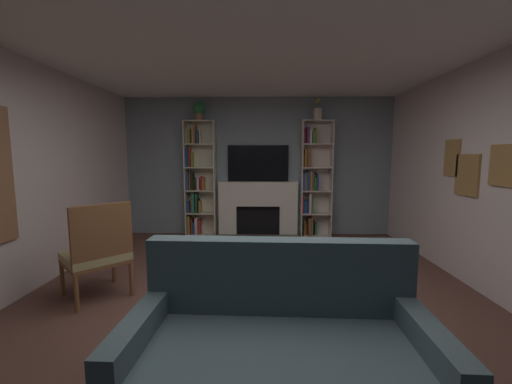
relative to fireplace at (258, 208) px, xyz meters
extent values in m
plane|color=brown|center=(0.00, -3.08, -0.53)|extent=(7.64, 7.64, 0.00)
cube|color=gray|center=(0.00, 0.13, 0.77)|extent=(5.17, 0.06, 2.61)
cube|color=#9F743F|center=(2.51, -2.74, 0.90)|extent=(0.03, 0.38, 0.42)
cube|color=#96865B|center=(2.50, -2.74, 0.90)|extent=(0.01, 0.32, 0.36)
cube|color=#9F743F|center=(2.51, -2.18, 0.77)|extent=(0.03, 0.42, 0.49)
cube|color=#49659E|center=(2.50, -2.18, 0.77)|extent=(0.01, 0.36, 0.43)
cube|color=#9F743F|center=(2.51, -1.86, 0.97)|extent=(0.03, 0.30, 0.47)
cube|color=#86965A|center=(2.50, -1.86, 0.97)|extent=(0.01, 0.24, 0.41)
cube|color=white|center=(0.00, -3.08, 2.11)|extent=(5.17, 6.49, 0.06)
cube|color=white|center=(-0.58, 0.01, -0.25)|extent=(0.34, 0.19, 0.57)
cube|color=white|center=(0.58, 0.01, -0.25)|extent=(0.34, 0.19, 0.57)
cube|color=white|center=(0.00, 0.01, 0.27)|extent=(1.50, 0.19, 0.46)
cube|color=black|center=(0.00, 0.06, -0.25)|extent=(0.82, 0.08, 0.57)
cube|color=#595149|center=(0.00, -0.24, -0.52)|extent=(1.60, 0.30, 0.03)
cube|color=black|center=(0.00, 0.07, 0.84)|extent=(1.15, 0.06, 0.68)
cube|color=beige|center=(-1.36, -0.04, 0.55)|extent=(0.02, 0.27, 2.16)
cube|color=beige|center=(-0.81, -0.04, 0.55)|extent=(0.02, 0.27, 2.16)
cube|color=beige|center=(-1.09, 0.09, 0.55)|extent=(0.57, 0.02, 2.16)
cube|color=beige|center=(-1.09, -0.04, -0.52)|extent=(0.53, 0.27, 0.02)
cube|color=olive|center=(-1.32, -0.01, -0.33)|extent=(0.04, 0.19, 0.37)
cube|color=#A62F2D|center=(-1.27, 0.01, -0.37)|extent=(0.03, 0.15, 0.30)
cube|color=#1D5399|center=(-1.23, 0.00, -0.40)|extent=(0.04, 0.16, 0.23)
cube|color=beige|center=(-1.18, -0.03, -0.35)|extent=(0.04, 0.22, 0.32)
cube|color=#A7312E|center=(-1.13, 0.00, -0.38)|extent=(0.04, 0.16, 0.27)
cube|color=beige|center=(-1.09, -0.04, -0.10)|extent=(0.53, 0.27, 0.02)
cube|color=navy|center=(-1.32, -0.01, 0.02)|extent=(0.04, 0.18, 0.22)
cube|color=brown|center=(-1.27, 0.00, 0.03)|extent=(0.03, 0.17, 0.25)
cube|color=#347452|center=(-1.22, -0.03, 0.10)|extent=(0.04, 0.22, 0.37)
cube|color=#206341|center=(-1.17, 0.00, 0.09)|extent=(0.03, 0.17, 0.37)
cube|color=black|center=(-1.14, 0.00, 0.04)|extent=(0.02, 0.17, 0.26)
cube|color=#A37935|center=(-1.10, -0.02, 0.02)|extent=(0.03, 0.20, 0.22)
cube|color=beige|center=(-1.09, -0.04, 0.33)|extent=(0.53, 0.27, 0.02)
cube|color=navy|center=(-1.32, -0.01, 0.51)|extent=(0.04, 0.19, 0.33)
cube|color=brown|center=(-1.28, 0.00, 0.50)|extent=(0.03, 0.17, 0.32)
cube|color=black|center=(-1.24, -0.02, 0.51)|extent=(0.03, 0.19, 0.33)
cube|color=black|center=(-1.19, 0.00, 0.45)|extent=(0.04, 0.17, 0.22)
cube|color=beige|center=(-1.13, -0.01, 0.45)|extent=(0.04, 0.18, 0.22)
cube|color=#B91F33|center=(-1.08, 0.00, 0.47)|extent=(0.04, 0.15, 0.25)
cube|color=#A4712E|center=(-1.03, -0.03, 0.46)|extent=(0.02, 0.23, 0.24)
cube|color=beige|center=(-1.09, -0.04, 0.77)|extent=(0.53, 0.27, 0.02)
cube|color=navy|center=(-1.32, -0.01, 0.95)|extent=(0.04, 0.19, 0.35)
cube|color=red|center=(-1.29, 0.01, 0.95)|extent=(0.03, 0.15, 0.36)
cube|color=olive|center=(-1.24, 0.00, 0.92)|extent=(0.03, 0.16, 0.28)
cube|color=beige|center=(-1.09, -0.04, 1.20)|extent=(0.53, 0.27, 0.02)
cube|color=beige|center=(-1.32, 0.00, 1.35)|extent=(0.04, 0.16, 0.28)
cube|color=olive|center=(-1.27, -0.03, 1.34)|extent=(0.04, 0.22, 0.26)
cube|color=beige|center=(-1.21, 0.00, 1.38)|extent=(0.04, 0.15, 0.34)
cube|color=#985930|center=(-1.16, -0.03, 1.39)|extent=(0.02, 0.22, 0.36)
cube|color=#2E527E|center=(-1.12, -0.01, 1.33)|extent=(0.03, 0.18, 0.24)
cube|color=beige|center=(-1.08, 0.00, 1.35)|extent=(0.03, 0.16, 0.28)
cube|color=beige|center=(-1.09, -0.04, 1.62)|extent=(0.53, 0.27, 0.02)
cube|color=silver|center=(0.81, -0.05, 0.55)|extent=(0.02, 0.29, 2.16)
cube|color=silver|center=(1.36, -0.05, 0.55)|extent=(0.02, 0.29, 2.16)
cube|color=silver|center=(1.09, 0.09, 0.55)|extent=(0.57, 0.02, 2.16)
cube|color=silver|center=(1.09, -0.05, -0.52)|extent=(0.53, 0.29, 0.02)
cube|color=black|center=(0.85, -0.04, -0.33)|extent=(0.03, 0.24, 0.37)
cube|color=#A47832|center=(0.88, -0.03, -0.37)|extent=(0.02, 0.22, 0.28)
cube|color=#A7362A|center=(0.93, 0.00, -0.40)|extent=(0.02, 0.17, 0.23)
cube|color=brown|center=(0.97, -0.04, -0.35)|extent=(0.04, 0.24, 0.33)
cube|color=#996233|center=(1.02, -0.03, -0.33)|extent=(0.03, 0.22, 0.36)
cube|color=black|center=(1.05, 0.00, -0.37)|extent=(0.03, 0.17, 0.29)
cube|color=#2A7047|center=(1.10, 0.00, -0.40)|extent=(0.03, 0.17, 0.23)
cube|color=silver|center=(1.09, -0.05, -0.10)|extent=(0.53, 0.29, 0.02)
cube|color=#B22334|center=(0.85, -0.02, 0.06)|extent=(0.03, 0.20, 0.31)
cube|color=#1B5696|center=(0.89, -0.02, 0.03)|extent=(0.04, 0.20, 0.24)
cube|color=navy|center=(0.94, -0.01, 0.03)|extent=(0.02, 0.19, 0.24)
cube|color=beige|center=(0.98, -0.03, 0.09)|extent=(0.04, 0.23, 0.37)
cube|color=#267F3B|center=(1.02, -0.03, 0.07)|extent=(0.02, 0.23, 0.32)
cube|color=silver|center=(1.09, -0.05, 0.33)|extent=(0.53, 0.29, 0.02)
cube|color=#264998|center=(0.85, -0.04, 0.50)|extent=(0.04, 0.24, 0.31)
cube|color=olive|center=(0.89, -0.02, 0.51)|extent=(0.03, 0.21, 0.33)
cube|color=#2F3F8B|center=(0.94, -0.02, 0.52)|extent=(0.04, 0.20, 0.36)
cube|color=#A6843C|center=(0.99, -0.03, 0.52)|extent=(0.03, 0.21, 0.36)
cube|color=#985135|center=(1.03, -0.01, 0.49)|extent=(0.03, 0.18, 0.29)
cube|color=#2A7E3B|center=(1.06, -0.03, 0.46)|extent=(0.03, 0.23, 0.24)
cube|color=#334380|center=(1.11, -0.04, 0.50)|extent=(0.03, 0.23, 0.32)
cube|color=silver|center=(1.09, -0.05, 0.77)|extent=(0.53, 0.29, 0.02)
cube|color=#A4822B|center=(0.84, -0.01, 0.90)|extent=(0.02, 0.19, 0.25)
cube|color=#975B28|center=(0.88, -0.03, 0.94)|extent=(0.04, 0.23, 0.33)
cube|color=brown|center=(0.94, -0.03, 0.94)|extent=(0.04, 0.22, 0.33)
cube|color=silver|center=(1.09, -0.05, 1.20)|extent=(0.53, 0.29, 0.02)
cube|color=#A53A37|center=(0.85, -0.01, 1.35)|extent=(0.04, 0.18, 0.28)
cube|color=#5E2666|center=(0.91, -0.04, 1.36)|extent=(0.04, 0.25, 0.30)
cube|color=beige|center=(0.96, -0.04, 1.34)|extent=(0.04, 0.24, 0.26)
cube|color=#346E3E|center=(1.02, -0.04, 1.32)|extent=(0.04, 0.25, 0.23)
cube|color=olive|center=(1.05, -0.02, 1.35)|extent=(0.02, 0.21, 0.29)
cube|color=silver|center=(1.09, -0.05, 1.62)|extent=(0.53, 0.29, 0.02)
cylinder|color=#A16B4C|center=(-1.09, -0.05, 1.69)|extent=(0.15, 0.15, 0.12)
sphere|color=#2A7A40|center=(-1.09, -0.05, 1.85)|extent=(0.24, 0.24, 0.24)
cylinder|color=beige|center=(1.09, -0.05, 1.74)|extent=(0.16, 0.16, 0.21)
cylinder|color=#4C7F3F|center=(1.08, -0.04, 1.91)|extent=(0.01, 0.01, 0.13)
sphere|color=#E2CD4D|center=(1.08, -0.04, 1.97)|extent=(0.04, 0.04, 0.04)
cylinder|color=#4C7F3F|center=(1.10, -0.05, 1.91)|extent=(0.01, 0.01, 0.14)
sphere|color=#E2CD4D|center=(1.10, -0.05, 1.99)|extent=(0.05, 0.05, 0.05)
cylinder|color=#4C7F3F|center=(1.07, -0.05, 1.90)|extent=(0.01, 0.01, 0.12)
sphere|color=#E2CD4D|center=(1.07, -0.05, 1.96)|extent=(0.06, 0.06, 0.06)
cylinder|color=#4C7F3F|center=(1.10, -0.07, 1.92)|extent=(0.01, 0.01, 0.16)
sphere|color=#E2CD4D|center=(1.10, -0.07, 2.00)|extent=(0.04, 0.04, 0.04)
cube|color=#4B5E64|center=(0.19, -4.20, -0.32)|extent=(1.87, 0.97, 0.42)
cube|color=#4B5E64|center=(0.21, -3.82, 0.16)|extent=(1.84, 0.22, 0.53)
cube|color=#4B5E64|center=(1.04, -4.23, -0.24)|extent=(0.17, 0.92, 0.59)
cube|color=#4B5E64|center=(-0.66, -4.17, -0.24)|extent=(0.17, 0.92, 0.59)
cylinder|color=brown|center=(-1.73, -3.07, -0.32)|extent=(0.04, 0.04, 0.41)
cylinder|color=brown|center=(-1.34, -2.68, -0.32)|extent=(0.04, 0.04, 0.41)
cylinder|color=brown|center=(-2.10, -2.70, -0.32)|extent=(0.04, 0.04, 0.41)
cylinder|color=brown|center=(-1.71, -2.32, -0.32)|extent=(0.04, 0.04, 0.41)
cube|color=tan|center=(-1.72, -2.69, -0.08)|extent=(0.81, 0.81, 0.08)
cube|color=brown|center=(-1.72, -2.69, -0.14)|extent=(0.81, 0.81, 0.04)
cube|color=brown|center=(-1.54, -2.87, 0.20)|extent=(0.46, 0.46, 0.63)
camera|label=1|loc=(0.09, -5.98, 1.01)|focal=22.26mm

